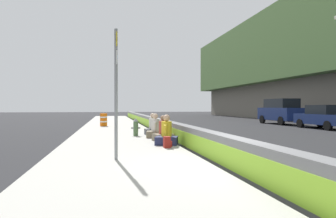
% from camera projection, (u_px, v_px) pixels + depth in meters
% --- Properties ---
extents(ground_plane, '(160.00, 160.00, 0.00)m').
position_uv_depth(ground_plane, '(233.00, 171.00, 7.57)').
color(ground_plane, '#232326').
rests_on(ground_plane, ground).
extents(sidewalk_strip, '(80.00, 4.40, 0.14)m').
position_uv_depth(sidewalk_strip, '(126.00, 173.00, 7.06)').
color(sidewalk_strip, '#A8A59E').
rests_on(sidewalk_strip, ground_plane).
extents(jersey_barrier, '(76.00, 0.45, 0.85)m').
position_uv_depth(jersey_barrier, '(233.00, 154.00, 7.57)').
color(jersey_barrier, slate).
rests_on(jersey_barrier, ground_plane).
extents(route_sign_post, '(0.44, 0.09, 3.60)m').
position_uv_depth(route_sign_post, '(116.00, 85.00, 8.37)').
color(route_sign_post, gray).
rests_on(route_sign_post, sidewalk_strip).
extents(fire_hydrant, '(0.26, 0.46, 0.88)m').
position_uv_depth(fire_hydrant, '(136.00, 127.00, 15.17)').
color(fire_hydrant, '#47663D').
rests_on(fire_hydrant, sidewalk_strip).
extents(seated_person_foreground, '(0.93, 1.01, 1.15)m').
position_uv_depth(seated_person_foreground, '(167.00, 135.00, 11.67)').
color(seated_person_foreground, '#23284C').
rests_on(seated_person_foreground, sidewalk_strip).
extents(seated_person_middle, '(0.85, 0.93, 1.08)m').
position_uv_depth(seated_person_middle, '(163.00, 133.00, 13.02)').
color(seated_person_middle, '#706651').
rests_on(seated_person_middle, sidewalk_strip).
extents(seated_person_rear, '(0.84, 0.93, 1.13)m').
position_uv_depth(seated_person_rear, '(155.00, 130.00, 14.34)').
color(seated_person_rear, '#706651').
rests_on(seated_person_rear, sidewalk_strip).
extents(seated_person_far, '(0.71, 0.82, 1.11)m').
position_uv_depth(seated_person_far, '(153.00, 128.00, 15.80)').
color(seated_person_far, '#424247').
rests_on(seated_person_far, sidewalk_strip).
extents(backpack, '(0.32, 0.28, 0.40)m').
position_uv_depth(backpack, '(167.00, 142.00, 10.80)').
color(backpack, maroon).
rests_on(backpack, sidewalk_strip).
extents(construction_barrel, '(0.54, 0.54, 0.95)m').
position_uv_depth(construction_barrel, '(104.00, 120.00, 22.66)').
color(construction_barrel, orange).
rests_on(construction_barrel, sidewalk_strip).
extents(parked_car_third, '(4.53, 2.00, 1.71)m').
position_uv_depth(parked_car_third, '(324.00, 117.00, 21.68)').
color(parked_car_third, navy).
rests_on(parked_car_third, ground_plane).
extents(parked_car_fourth, '(4.84, 2.14, 2.28)m').
position_uv_depth(parked_car_fourth, '(281.00, 111.00, 27.35)').
color(parked_car_fourth, navy).
rests_on(parked_car_fourth, ground_plane).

